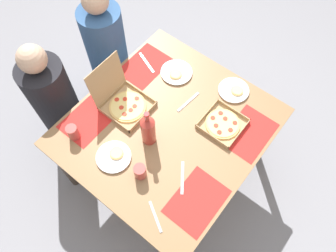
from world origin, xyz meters
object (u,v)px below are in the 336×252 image
pizza_box_corner_left (223,124)px  diner_right_seat (109,57)px  pizza_box_center (123,101)px  plate_far_right (176,73)px  soda_bottle (148,130)px  cup_spare (73,132)px  cup_dark (140,172)px  diner_left_seat (58,106)px  plate_far_left (114,157)px  plate_near_right (234,90)px

pizza_box_corner_left → diner_right_seat: diner_right_seat is taller
pizza_box_corner_left → pizza_box_center: size_ratio=0.80×
plate_far_right → soda_bottle: 0.57m
cup_spare → diner_right_seat: size_ratio=0.09×
cup_dark → diner_left_seat: bearing=85.1°
plate_far_left → soda_bottle: 0.28m
plate_far_right → cup_spare: bearing=165.9°
pizza_box_corner_left → plate_near_right: size_ratio=1.20×
diner_left_seat → diner_right_seat: bearing=0.0°
soda_bottle → cup_dark: bearing=-152.3°
pizza_box_center → plate_near_right: 0.77m
plate_far_left → cup_spare: (-0.05, 0.30, 0.04)m
plate_far_left → plate_near_right: (0.89, -0.31, 0.00)m
cup_dark → cup_spare: (-0.07, 0.51, 0.00)m
cup_spare → diner_right_seat: (0.72, 0.43, -0.26)m
plate_far_left → cup_dark: 0.21m
plate_far_right → diner_right_seat: bearing=97.9°
plate_far_left → plate_near_right: same height
plate_far_right → diner_right_seat: size_ratio=0.19×
plate_far_left → cup_dark: bearing=-85.4°
plate_near_right → soda_bottle: (-0.66, 0.22, 0.12)m
plate_near_right → cup_dark: (-0.87, 0.11, 0.04)m
plate_near_right → cup_spare: 1.12m
soda_bottle → diner_left_seat: 0.91m
pizza_box_corner_left → cup_spare: 0.97m
cup_spare → cup_dark: bearing=-82.5°
soda_bottle → diner_left_seat: size_ratio=0.28×
plate_far_right → cup_spare: size_ratio=2.11×
cup_dark → plate_far_right: bearing=22.1°
plate_far_left → diner_right_seat: 1.02m
cup_dark → cup_spare: cup_spare is taller
plate_far_right → diner_right_seat: (-0.09, 0.63, -0.22)m
pizza_box_corner_left → plate_far_right: size_ratio=1.14×
plate_far_right → pizza_box_center: bearing=164.7°
pizza_box_center → diner_right_seat: 0.67m
pizza_box_center → diner_right_seat: (0.35, 0.51, -0.26)m
plate_far_left → plate_far_right: (0.76, 0.10, 0.00)m
pizza_box_corner_left → cup_dark: bearing=161.9°
plate_far_left → diner_left_seat: 0.78m
plate_far_left → diner_left_seat: bearing=82.4°
cup_dark → soda_bottle: bearing=27.7°
plate_far_right → cup_spare: cup_spare is taller
plate_near_right → cup_spare: size_ratio=1.99×
soda_bottle → cup_dark: (-0.22, -0.11, -0.08)m
pizza_box_center → plate_far_left: bearing=-146.7°
pizza_box_center → cup_dark: bearing=-126.5°
plate_near_right → diner_right_seat: (-0.22, 1.04, -0.22)m
pizza_box_corner_left → diner_left_seat: diner_left_seat is taller
plate_near_right → diner_right_seat: size_ratio=0.18×
pizza_box_center → plate_far_left: pizza_box_center is taller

